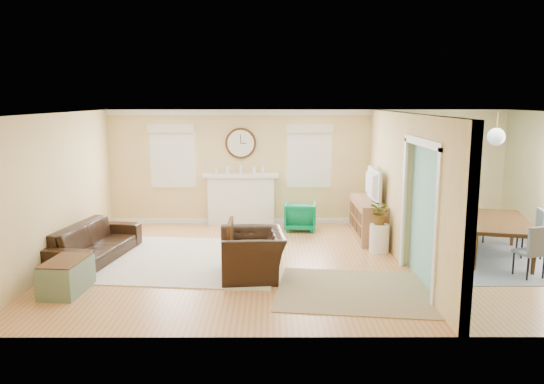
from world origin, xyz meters
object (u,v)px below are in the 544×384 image
Objects in this scene: sofa at (95,242)px; dining_table at (497,239)px; eames_chair at (252,254)px; green_chair at (300,216)px; credenza at (369,219)px.

sofa is 1.10× the size of dining_table.
green_chair is at bearing 157.40° from eames_chair.
dining_table is at bearing 97.56° from eames_chair.
credenza is 2.50m from dining_table.
green_chair is at bearing -51.00° from sofa.
eames_chair is at bearing 117.20° from dining_table.
sofa is at bearing 35.50° from green_chair.
credenza reaches higher than dining_table.
dining_table is at bearing -34.04° from credenza.
dining_table is (4.38, 1.03, -0.02)m from eames_chair.
credenza is 0.83× the size of dining_table.
eames_chair is at bearing -98.95° from sofa.
eames_chair is at bearing 78.96° from green_chair.
sofa reaches higher than green_chair.
green_chair is 0.34× the size of dining_table.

